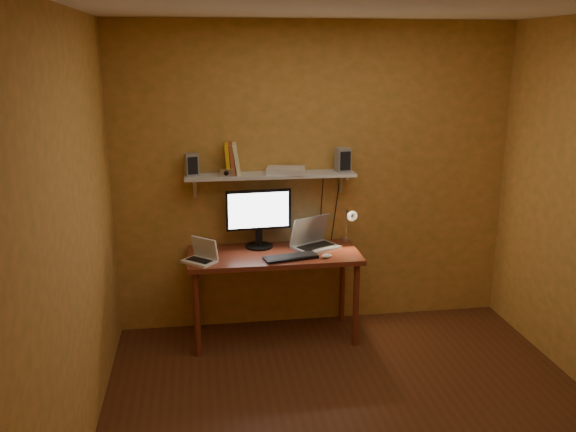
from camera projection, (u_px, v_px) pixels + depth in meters
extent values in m
cube|color=#4E2714|center=(359.00, 421.00, 4.02)|extent=(3.40, 3.20, 0.02)
cube|color=silver|center=(373.00, 2.00, 3.33)|extent=(3.40, 3.20, 0.02)
cube|color=#CD853E|center=(315.00, 178.00, 5.21)|extent=(3.40, 0.02, 2.60)
cube|color=#CD853E|center=(488.00, 361.00, 2.13)|extent=(3.40, 0.02, 2.60)
cube|color=#CD853E|center=(71.00, 244.00, 3.43)|extent=(0.02, 3.20, 2.60)
cube|color=maroon|center=(274.00, 255.00, 4.99)|extent=(1.40, 0.60, 0.04)
cylinder|color=maroon|center=(197.00, 314.00, 4.77)|extent=(0.05, 0.05, 0.71)
cylinder|color=maroon|center=(356.00, 305.00, 4.95)|extent=(0.05, 0.05, 0.71)
cylinder|color=maroon|center=(197.00, 291.00, 5.22)|extent=(0.05, 0.05, 0.71)
cylinder|color=maroon|center=(342.00, 283.00, 5.40)|extent=(0.05, 0.05, 0.71)
cube|color=silver|center=(271.00, 175.00, 5.00)|extent=(1.40, 0.25, 0.02)
cube|color=silver|center=(195.00, 187.00, 5.05)|extent=(0.03, 0.03, 0.18)
cube|color=silver|center=(341.00, 182.00, 5.22)|extent=(0.03, 0.03, 0.18)
cylinder|color=black|center=(259.00, 246.00, 5.13)|extent=(0.25, 0.25, 0.02)
cube|color=black|center=(259.00, 236.00, 5.11)|extent=(0.06, 0.05, 0.17)
cube|color=black|center=(259.00, 210.00, 5.05)|extent=(0.55, 0.07, 0.34)
cube|color=white|center=(259.00, 210.00, 5.03)|extent=(0.50, 0.04, 0.29)
cube|color=gray|center=(316.00, 247.00, 5.10)|extent=(0.43, 0.39, 0.02)
cube|color=black|center=(316.00, 246.00, 5.10)|extent=(0.33, 0.26, 0.00)
cube|color=gray|center=(309.00, 230.00, 5.13)|extent=(0.36, 0.24, 0.25)
cube|color=#13203C|center=(309.00, 230.00, 5.13)|extent=(0.31, 0.21, 0.21)
cube|color=silver|center=(199.00, 261.00, 4.75)|extent=(0.30, 0.29, 0.02)
cube|color=black|center=(199.00, 260.00, 4.75)|extent=(0.22, 0.21, 0.00)
cube|color=silver|center=(205.00, 248.00, 4.79)|extent=(0.21, 0.20, 0.17)
cube|color=black|center=(205.00, 248.00, 4.79)|extent=(0.18, 0.17, 0.14)
cube|color=black|center=(291.00, 257.00, 4.84)|extent=(0.45, 0.23, 0.02)
ellipsoid|color=silver|center=(326.00, 256.00, 4.86)|extent=(0.10, 0.07, 0.03)
cube|color=silver|center=(346.00, 242.00, 5.31)|extent=(0.05, 0.06, 0.08)
cylinder|color=silver|center=(346.00, 225.00, 5.27)|extent=(0.02, 0.02, 0.28)
cylinder|color=silver|center=(349.00, 212.00, 5.15)|extent=(0.01, 0.16, 0.01)
cone|color=silver|center=(351.00, 215.00, 5.08)|extent=(0.09, 0.09, 0.09)
sphere|color=#FFE0A5|center=(352.00, 215.00, 5.06)|extent=(0.04, 0.04, 0.04)
cube|color=gray|center=(191.00, 165.00, 4.90)|extent=(0.12, 0.12, 0.18)
cube|color=gray|center=(343.00, 160.00, 5.05)|extent=(0.12, 0.12, 0.20)
cube|color=gold|center=(228.00, 159.00, 4.93)|extent=(0.06, 0.18, 0.26)
cube|color=#994328|center=(232.00, 159.00, 4.93)|extent=(0.07, 0.18, 0.26)
cube|color=#F0F0B2|center=(237.00, 159.00, 4.94)|extent=(0.08, 0.18, 0.26)
cube|color=silver|center=(227.00, 173.00, 4.88)|extent=(0.11, 0.05, 0.06)
cylinder|color=black|center=(227.00, 173.00, 4.86)|extent=(0.04, 0.03, 0.04)
cube|color=silver|center=(286.00, 170.00, 4.99)|extent=(0.35, 0.27, 0.05)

